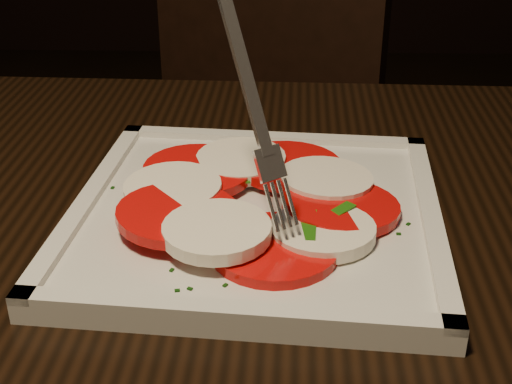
# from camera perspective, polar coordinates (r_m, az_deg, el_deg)

# --- Properties ---
(table) EXTENTS (1.22, 0.84, 0.75)m
(table) POSITION_cam_1_polar(r_m,az_deg,el_deg) (0.60, -8.29, -12.89)
(table) COLOR black
(table) RESTS_ON ground
(chair) EXTENTS (0.55, 0.55, 0.93)m
(chair) POSITION_cam_1_polar(r_m,az_deg,el_deg) (1.24, -1.09, 3.64)
(chair) COLOR black
(chair) RESTS_ON ground
(plate) EXTENTS (0.31, 0.31, 0.01)m
(plate) POSITION_cam_1_polar(r_m,az_deg,el_deg) (0.57, 0.00, -2.00)
(plate) COLOR silver
(plate) RESTS_ON table
(caprese_salad) EXTENTS (0.24, 0.24, 0.02)m
(caprese_salad) POSITION_cam_1_polar(r_m,az_deg,el_deg) (0.56, -0.01, -0.46)
(caprese_salad) COLOR red
(caprese_salad) RESTS_ON plate
(fork) EXTENTS (0.09, 0.10, 0.17)m
(fork) POSITION_cam_1_polar(r_m,az_deg,el_deg) (0.51, -1.19, 8.16)
(fork) COLOR white
(fork) RESTS_ON caprese_salad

